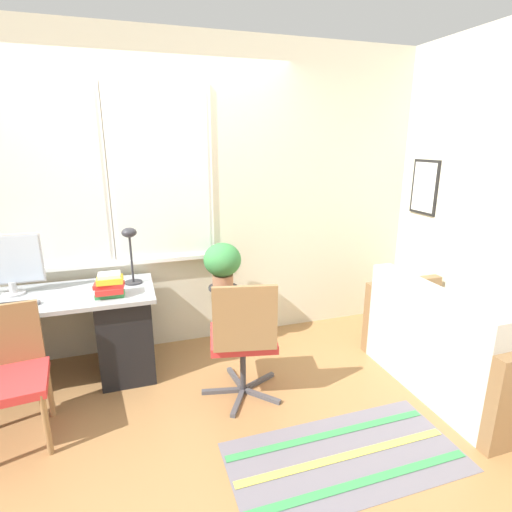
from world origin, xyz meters
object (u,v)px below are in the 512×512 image
(monitor, at_px, (9,263))
(book_stack, at_px, (110,285))
(keyboard, at_px, (1,307))
(potted_plant, at_px, (222,262))
(desk_lamp, at_px, (130,244))
(desk_chair_wooden, at_px, (8,373))
(office_chair_swivel, at_px, (243,337))
(mouse, at_px, (38,302))
(plant_stand, at_px, (223,294))
(couch_loveseat, at_px, (451,351))

(monitor, xyz_separation_m, book_stack, (0.69, -0.27, -0.16))
(keyboard, xyz_separation_m, potted_plant, (1.64, 0.26, 0.10))
(potted_plant, bearing_deg, desk_lamp, -179.28)
(book_stack, bearing_deg, desk_chair_wooden, -144.32)
(office_chair_swivel, distance_m, potted_plant, 0.84)
(mouse, distance_m, potted_plant, 1.43)
(book_stack, relative_size, desk_chair_wooden, 0.26)
(plant_stand, bearing_deg, desk_chair_wooden, -155.47)
(keyboard, xyz_separation_m, plant_stand, (1.64, 0.26, -0.20))
(couch_loveseat, distance_m, plant_stand, 1.89)
(mouse, height_order, desk_chair_wooden, desk_chair_wooden)
(keyboard, relative_size, plant_stand, 0.57)
(potted_plant, bearing_deg, office_chair_swivel, -92.80)
(monitor, relative_size, potted_plant, 1.17)
(book_stack, bearing_deg, mouse, 179.82)
(keyboard, bearing_deg, couch_loveseat, -14.93)
(desk_lamp, xyz_separation_m, office_chair_swivel, (0.71, -0.76, -0.56))
(monitor, height_order, book_stack, monitor)
(keyboard, relative_size, desk_chair_wooden, 0.41)
(monitor, relative_size, desk_lamp, 1.01)
(monitor, xyz_separation_m, office_chair_swivel, (1.57, -0.78, -0.47))
(desk_lamp, xyz_separation_m, book_stack, (-0.17, -0.25, -0.25))
(keyboard, distance_m, desk_chair_wooden, 0.53)
(desk_chair_wooden, relative_size, couch_loveseat, 0.61)
(desk_lamp, relative_size, office_chair_swivel, 0.49)
(keyboard, xyz_separation_m, office_chair_swivel, (1.60, -0.51, -0.24))
(desk_lamp, bearing_deg, monitor, 178.72)
(keyboard, bearing_deg, plant_stand, 9.03)
(mouse, distance_m, book_stack, 0.49)
(office_chair_swivel, bearing_deg, desk_chair_wooden, 9.25)
(desk_lamp, xyz_separation_m, couch_loveseat, (2.26, -1.09, -0.77))
(keyboard, relative_size, book_stack, 1.54)
(monitor, bearing_deg, book_stack, -21.09)
(couch_loveseat, bearing_deg, book_stack, 70.90)
(book_stack, xyz_separation_m, plant_stand, (0.92, 0.26, -0.28))
(desk_chair_wooden, height_order, potted_plant, potted_plant)
(keyboard, relative_size, desk_lamp, 0.75)
(mouse, relative_size, desk_lamp, 0.13)
(mouse, distance_m, plant_stand, 1.44)
(book_stack, height_order, office_chair_swivel, office_chair_swivel)
(monitor, distance_m, plant_stand, 1.67)
(monitor, height_order, keyboard, monitor)
(monitor, relative_size, book_stack, 2.06)
(couch_loveseat, bearing_deg, office_chair_swivel, 77.92)
(keyboard, xyz_separation_m, desk_lamp, (0.89, 0.25, 0.32))
(mouse, relative_size, plant_stand, 0.10)
(couch_loveseat, relative_size, plant_stand, 2.31)
(couch_loveseat, bearing_deg, keyboard, 75.07)
(desk_lamp, xyz_separation_m, plant_stand, (0.75, 0.01, -0.52))
(mouse, height_order, desk_lamp, desk_lamp)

